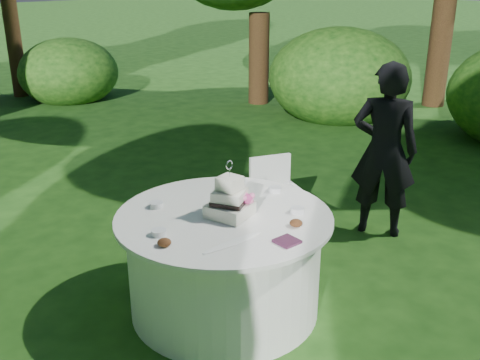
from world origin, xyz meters
name	(u,v)px	position (x,y,z in m)	size (l,w,h in m)	color
ground	(225,307)	(0.00, 0.00, 0.00)	(80.00, 80.00, 0.00)	#173B10
napkins	(287,241)	(0.05, -0.60, 0.78)	(0.14, 0.14, 0.02)	#451D35
feather_plume	(233,243)	(-0.23, -0.38, 0.78)	(0.48, 0.07, 0.01)	white
guest	(384,150)	(1.96, 0.08, 0.83)	(0.60, 0.40, 1.66)	black
table	(224,262)	(0.00, 0.00, 0.39)	(1.56, 1.56, 0.77)	white
cake	(230,201)	(0.02, -0.04, 0.88)	(0.35, 0.35, 0.42)	white
chair	(274,197)	(0.92, 0.45, 0.51)	(0.49, 0.49, 0.87)	white
votives	(227,202)	(0.13, 0.13, 0.79)	(1.21, 0.84, 0.04)	white
petal_cups	(233,232)	(-0.16, -0.30, 0.79)	(0.94, 0.42, 0.05)	#562D16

